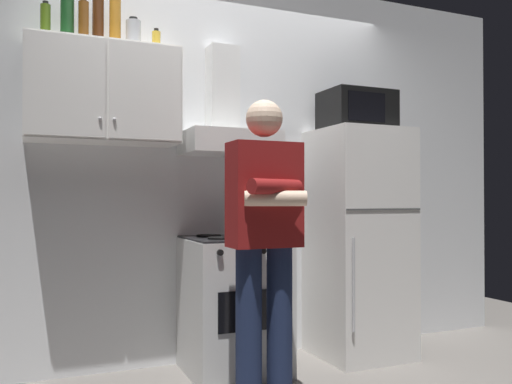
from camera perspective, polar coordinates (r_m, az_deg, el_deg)
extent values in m
plane|color=slate|center=(3.41, 0.00, -19.73)|extent=(7.00, 7.00, 0.00)
cube|color=white|center=(3.79, -3.54, 2.90)|extent=(4.80, 0.10, 2.70)
cube|color=white|center=(3.43, -15.98, 10.06)|extent=(0.90, 0.34, 0.60)
cube|color=white|center=(3.24, -19.62, 10.72)|extent=(0.43, 0.01, 0.58)
cube|color=white|center=(3.30, -11.65, 10.49)|extent=(0.43, 0.01, 0.58)
sphere|color=#B2B2B7|center=(3.22, -16.30, 7.55)|extent=(0.02, 0.02, 0.02)
sphere|color=#B2B2B7|center=(3.23, -14.87, 7.52)|extent=(0.02, 0.02, 0.02)
cube|color=silver|center=(3.50, -2.40, -11.99)|extent=(0.60, 0.60, 0.85)
cube|color=black|center=(3.45, -2.40, -4.95)|extent=(0.59, 0.59, 0.01)
cube|color=black|center=(3.22, -0.46, -12.53)|extent=(0.42, 0.01, 0.24)
cylinder|color=black|center=(3.29, -3.79, -4.93)|extent=(0.16, 0.16, 0.01)
cylinder|color=black|center=(3.38, 0.39, -4.82)|extent=(0.16, 0.16, 0.01)
cylinder|color=black|center=(3.52, -5.08, -4.67)|extent=(0.16, 0.16, 0.01)
cylinder|color=black|center=(3.60, -1.13, -4.57)|extent=(0.16, 0.16, 0.01)
cylinder|color=black|center=(3.09, -3.85, -6.46)|extent=(0.04, 0.02, 0.04)
cylinder|color=black|center=(3.13, -1.59, -6.38)|extent=(0.04, 0.02, 0.04)
cylinder|color=black|center=(3.19, 0.77, -6.29)|extent=(0.04, 0.02, 0.04)
cylinder|color=black|center=(3.24, 2.89, -6.20)|extent=(0.04, 0.02, 0.04)
cube|color=white|center=(3.53, -2.85, 5.21)|extent=(0.60, 0.44, 0.15)
cube|color=white|center=(3.72, -3.60, 10.75)|extent=(0.20, 0.16, 0.60)
cube|color=white|center=(3.89, 10.89, -5.29)|extent=(0.60, 0.60, 1.60)
cube|color=#4C4C4C|center=(3.63, 13.55, -1.81)|extent=(0.59, 0.01, 0.01)
cylinder|color=silver|center=(3.52, 10.37, -9.71)|extent=(0.02, 0.02, 0.60)
cube|color=black|center=(3.94, 10.69, 8.48)|extent=(0.48, 0.36, 0.28)
cube|color=black|center=(3.77, 11.75, 8.91)|extent=(0.30, 0.01, 0.20)
cylinder|color=#192342|center=(2.91, -0.78, -14.32)|extent=(0.14, 0.14, 0.85)
cylinder|color=#192342|center=(2.98, 2.53, -14.00)|extent=(0.14, 0.14, 0.85)
cube|color=maroon|center=(2.86, 0.89, -0.30)|extent=(0.38, 0.20, 0.56)
cylinder|color=maroon|center=(2.74, 2.08, 0.57)|extent=(0.33, 0.17, 0.08)
cylinder|color=beige|center=(2.73, 2.08, -0.69)|extent=(0.33, 0.17, 0.08)
sphere|color=beige|center=(2.90, 0.89, 7.85)|extent=(0.20, 0.20, 0.20)
cylinder|color=#B7BABF|center=(3.38, 0.39, -3.74)|extent=(0.22, 0.22, 0.12)
cylinder|color=black|center=(3.33, -1.71, -3.09)|extent=(0.05, 0.01, 0.01)
cylinder|color=black|center=(3.43, 2.43, -3.02)|extent=(0.05, 0.01, 0.01)
cylinder|color=#19471E|center=(3.53, -19.49, 17.46)|extent=(0.08, 0.08, 0.32)
cylinder|color=#B7721E|center=(3.56, -14.81, 17.18)|extent=(0.07, 0.07, 0.30)
cylinder|color=#4C6B19|center=(3.54, -21.56, 16.50)|extent=(0.06, 0.06, 0.21)
cylinder|color=black|center=(3.58, -21.55, 18.25)|extent=(0.03, 0.03, 0.02)
cylinder|color=#B2B5BA|center=(3.53, -12.96, 16.11)|extent=(0.09, 0.09, 0.16)
cylinder|color=black|center=(3.56, -12.96, 17.54)|extent=(0.05, 0.05, 0.02)
cylinder|color=gold|center=(3.58, -10.60, 15.53)|extent=(0.05, 0.05, 0.12)
cylinder|color=black|center=(3.60, -10.60, 16.62)|extent=(0.03, 0.03, 0.02)
cylinder|color=brown|center=(3.49, -17.93, 16.94)|extent=(0.06, 0.06, 0.23)
cylinder|color=black|center=(3.54, -17.92, 18.90)|extent=(0.03, 0.03, 0.02)
cylinder|color=#47230F|center=(3.57, -16.50, 16.98)|extent=(0.07, 0.07, 0.29)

